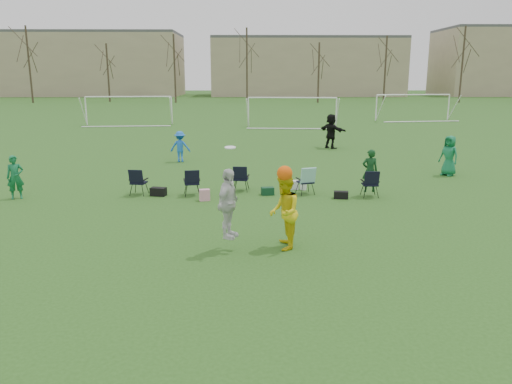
{
  "coord_description": "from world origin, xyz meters",
  "views": [
    {
      "loc": [
        0.52,
        -9.83,
        4.28
      ],
      "look_at": [
        0.66,
        2.99,
        1.25
      ],
      "focal_mm": 35.0,
      "sensor_mm": 36.0,
      "label": 1
    }
  ],
  "objects_px": {
    "goal_mid": "(292,104)",
    "goal_left": "(129,102)",
    "goal_right": "(413,100)",
    "fielder_green_far": "(449,156)",
    "fielder_black": "(331,131)",
    "center_contest": "(264,208)",
    "fielder_blue": "(180,147)",
    "fielder_green_near": "(15,177)"
  },
  "relations": [
    {
      "from": "center_contest",
      "to": "goal_left",
      "type": "bearing_deg",
      "value": 108.75
    },
    {
      "from": "fielder_black",
      "to": "goal_right",
      "type": "relative_size",
      "value": 0.28
    },
    {
      "from": "fielder_green_near",
      "to": "fielder_green_far",
      "type": "relative_size",
      "value": 0.89
    },
    {
      "from": "goal_mid",
      "to": "goal_right",
      "type": "bearing_deg",
      "value": 30.57
    },
    {
      "from": "fielder_blue",
      "to": "fielder_green_far",
      "type": "height_order",
      "value": "fielder_green_far"
    },
    {
      "from": "center_contest",
      "to": "fielder_green_far",
      "type": "bearing_deg",
      "value": 48.53
    },
    {
      "from": "fielder_blue",
      "to": "fielder_green_far",
      "type": "xyz_separation_m",
      "value": [
        12.07,
        -3.62,
        0.1
      ]
    },
    {
      "from": "fielder_blue",
      "to": "goal_mid",
      "type": "xyz_separation_m",
      "value": [
        6.99,
        17.05,
        1.16
      ]
    },
    {
      "from": "fielder_green_near",
      "to": "fielder_green_far",
      "type": "height_order",
      "value": "fielder_green_far"
    },
    {
      "from": "fielder_blue",
      "to": "goal_left",
      "type": "bearing_deg",
      "value": -66.74
    },
    {
      "from": "fielder_blue",
      "to": "goal_mid",
      "type": "relative_size",
      "value": 0.21
    },
    {
      "from": "goal_left",
      "to": "goal_mid",
      "type": "distance_m",
      "value": 14.14
    },
    {
      "from": "fielder_blue",
      "to": "goal_mid",
      "type": "height_order",
      "value": "goal_mid"
    },
    {
      "from": "goal_right",
      "to": "fielder_green_far",
      "type": "bearing_deg",
      "value": -112.53
    },
    {
      "from": "fielder_green_near",
      "to": "goal_left",
      "type": "distance_m",
      "value": 26.76
    },
    {
      "from": "fielder_green_far",
      "to": "goal_right",
      "type": "distance_m",
      "value": 27.57
    },
    {
      "from": "fielder_blue",
      "to": "goal_mid",
      "type": "distance_m",
      "value": 18.46
    },
    {
      "from": "fielder_green_far",
      "to": "center_contest",
      "type": "bearing_deg",
      "value": -77.37
    },
    {
      "from": "fielder_green_near",
      "to": "fielder_green_far",
      "type": "distance_m",
      "value": 17.27
    },
    {
      "from": "fielder_blue",
      "to": "center_contest",
      "type": "bearing_deg",
      "value": 109.59
    },
    {
      "from": "fielder_blue",
      "to": "center_contest",
      "type": "relative_size",
      "value": 0.58
    },
    {
      "from": "fielder_green_far",
      "to": "goal_right",
      "type": "height_order",
      "value": "goal_right"
    },
    {
      "from": "center_contest",
      "to": "goal_mid",
      "type": "bearing_deg",
      "value": 84.01
    },
    {
      "from": "goal_mid",
      "to": "fielder_green_near",
      "type": "bearing_deg",
      "value": -111.44
    },
    {
      "from": "center_contest",
      "to": "goal_left",
      "type": "relative_size",
      "value": 0.36
    },
    {
      "from": "goal_mid",
      "to": "goal_right",
      "type": "height_order",
      "value": "same"
    },
    {
      "from": "goal_left",
      "to": "fielder_black",
      "type": "bearing_deg",
      "value": -48.37
    },
    {
      "from": "fielder_green_far",
      "to": "center_contest",
      "type": "relative_size",
      "value": 0.66
    },
    {
      "from": "fielder_green_far",
      "to": "center_contest",
      "type": "distance_m",
      "value": 12.43
    },
    {
      "from": "fielder_blue",
      "to": "fielder_black",
      "type": "xyz_separation_m",
      "value": [
        8.27,
        4.61,
        0.25
      ]
    },
    {
      "from": "fielder_green_far",
      "to": "fielder_black",
      "type": "relative_size",
      "value": 0.85
    },
    {
      "from": "center_contest",
      "to": "goal_mid",
      "type": "relative_size",
      "value": 0.35
    },
    {
      "from": "fielder_green_near",
      "to": "goal_mid",
      "type": "xyz_separation_m",
      "value": [
        11.72,
        24.64,
        1.15
      ]
    },
    {
      "from": "fielder_blue",
      "to": "goal_left",
      "type": "distance_m",
      "value": 20.33
    },
    {
      "from": "fielder_green_near",
      "to": "fielder_black",
      "type": "distance_m",
      "value": 17.84
    },
    {
      "from": "goal_left",
      "to": "center_contest",
      "type": "bearing_deg",
      "value": -76.25
    },
    {
      "from": "fielder_green_near",
      "to": "fielder_green_far",
      "type": "bearing_deg",
      "value": -10.93
    },
    {
      "from": "fielder_blue",
      "to": "fielder_green_far",
      "type": "distance_m",
      "value": 12.61
    },
    {
      "from": "center_contest",
      "to": "goal_right",
      "type": "xyz_separation_m",
      "value": [
        15.14,
        35.98,
        0.85
      ]
    },
    {
      "from": "fielder_black",
      "to": "goal_mid",
      "type": "relative_size",
      "value": 0.27
    },
    {
      "from": "goal_mid",
      "to": "goal_left",
      "type": "bearing_deg",
      "value": 175.87
    },
    {
      "from": "fielder_black",
      "to": "goal_left",
      "type": "bearing_deg",
      "value": 7.99
    }
  ]
}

